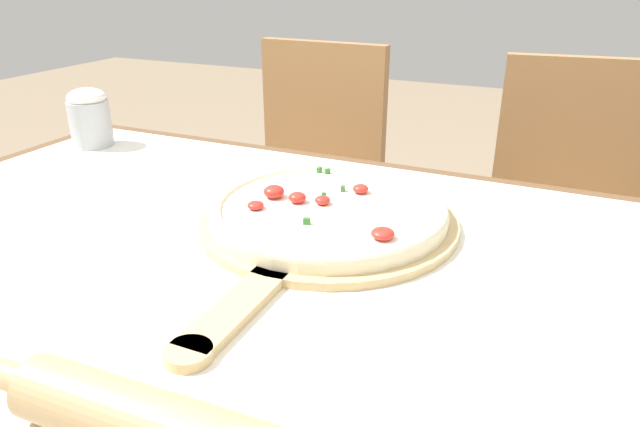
# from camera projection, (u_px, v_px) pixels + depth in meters

# --- Properties ---
(dining_table) EXTENTS (1.46, 0.89, 0.72)m
(dining_table) POSITION_uv_depth(u_px,v_px,m) (286.00, 323.00, 0.79)
(dining_table) COLOR brown
(dining_table) RESTS_ON ground_plane
(towel_cloth) EXTENTS (1.38, 0.81, 0.00)m
(towel_cloth) POSITION_uv_depth(u_px,v_px,m) (285.00, 261.00, 0.75)
(towel_cloth) COLOR white
(towel_cloth) RESTS_ON dining_table
(pizza_peel) EXTENTS (0.38, 0.56, 0.01)m
(pizza_peel) POSITION_uv_depth(u_px,v_px,m) (323.00, 226.00, 0.83)
(pizza_peel) COLOR tan
(pizza_peel) RESTS_ON towel_cloth
(pizza) EXTENTS (0.35, 0.35, 0.04)m
(pizza) POSITION_uv_depth(u_px,v_px,m) (328.00, 209.00, 0.84)
(pizza) COLOR beige
(pizza) RESTS_ON pizza_peel
(chair_left) EXTENTS (0.42, 0.42, 0.88)m
(chair_left) POSITION_uv_depth(u_px,v_px,m) (309.00, 179.00, 1.65)
(chair_left) COLOR #A37547
(chair_left) RESTS_ON ground_plane
(chair_right) EXTENTS (0.44, 0.44, 0.88)m
(chair_right) POSITION_uv_depth(u_px,v_px,m) (568.00, 220.00, 1.38)
(chair_right) COLOR #A37547
(chair_right) RESTS_ON ground_plane
(flour_cup) EXTENTS (0.08, 0.08, 0.12)m
(flour_cup) POSITION_uv_depth(u_px,v_px,m) (89.00, 117.00, 1.19)
(flour_cup) COLOR #B2B7BC
(flour_cup) RESTS_ON towel_cloth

